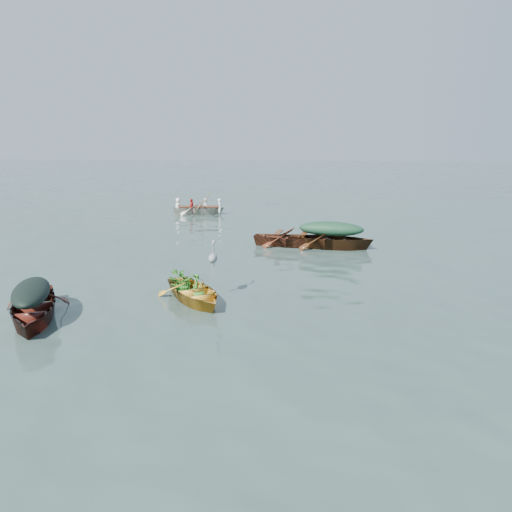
{
  "coord_description": "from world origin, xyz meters",
  "views": [
    {
      "loc": [
        1.26,
        -12.15,
        4.0
      ],
      "look_at": [
        0.08,
        2.21,
        0.5
      ],
      "focal_mm": 35.0,
      "sensor_mm": 36.0,
      "label": 1
    }
  ],
  "objects_px": {
    "open_wooden_boat": "(292,246)",
    "rowed_boat": "(199,214)",
    "heron": "(213,264)",
    "yellow_dinghy": "(194,301)",
    "dark_covered_boat": "(34,320)",
    "green_tarp_boat": "(330,248)"
  },
  "relations": [
    {
      "from": "heron",
      "to": "dark_covered_boat",
      "type": "bearing_deg",
      "value": 172.95
    },
    {
      "from": "yellow_dinghy",
      "to": "rowed_boat",
      "type": "distance_m",
      "value": 14.04
    },
    {
      "from": "dark_covered_boat",
      "to": "open_wooden_boat",
      "type": "height_order",
      "value": "dark_covered_boat"
    },
    {
      "from": "heron",
      "to": "green_tarp_boat",
      "type": "bearing_deg",
      "value": 26.63
    },
    {
      "from": "open_wooden_boat",
      "to": "rowed_boat",
      "type": "height_order",
      "value": "open_wooden_boat"
    },
    {
      "from": "yellow_dinghy",
      "to": "dark_covered_boat",
      "type": "bearing_deg",
      "value": 171.11
    },
    {
      "from": "green_tarp_boat",
      "to": "rowed_boat",
      "type": "relative_size",
      "value": 1.14
    },
    {
      "from": "heron",
      "to": "open_wooden_boat",
      "type": "bearing_deg",
      "value": 38.63
    },
    {
      "from": "rowed_boat",
      "to": "heron",
      "type": "distance_m",
      "value": 13.81
    },
    {
      "from": "dark_covered_boat",
      "to": "open_wooden_boat",
      "type": "distance_m",
      "value": 9.82
    },
    {
      "from": "open_wooden_boat",
      "to": "yellow_dinghy",
      "type": "bearing_deg",
      "value": 169.7
    },
    {
      "from": "green_tarp_boat",
      "to": "rowed_boat",
      "type": "distance_m",
      "value": 9.83
    },
    {
      "from": "open_wooden_boat",
      "to": "heron",
      "type": "bearing_deg",
      "value": 172.23
    },
    {
      "from": "dark_covered_boat",
      "to": "open_wooden_boat",
      "type": "bearing_deg",
      "value": 33.04
    },
    {
      "from": "dark_covered_boat",
      "to": "rowed_boat",
      "type": "bearing_deg",
      "value": 65.33
    },
    {
      "from": "yellow_dinghy",
      "to": "rowed_boat",
      "type": "xyz_separation_m",
      "value": [
        -2.58,
        13.8,
        0.0
      ]
    },
    {
      "from": "yellow_dinghy",
      "to": "open_wooden_boat",
      "type": "xyz_separation_m",
      "value": [
        2.33,
        6.49,
        0.0
      ]
    },
    {
      "from": "yellow_dinghy",
      "to": "green_tarp_boat",
      "type": "bearing_deg",
      "value": 25.05
    },
    {
      "from": "green_tarp_boat",
      "to": "heron",
      "type": "bearing_deg",
      "value": 159.84
    },
    {
      "from": "open_wooden_boat",
      "to": "green_tarp_boat",
      "type": "bearing_deg",
      "value": -89.61
    },
    {
      "from": "dark_covered_boat",
      "to": "green_tarp_boat",
      "type": "bearing_deg",
      "value": 26.05
    },
    {
      "from": "green_tarp_boat",
      "to": "open_wooden_boat",
      "type": "distance_m",
      "value": 1.42
    }
  ]
}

